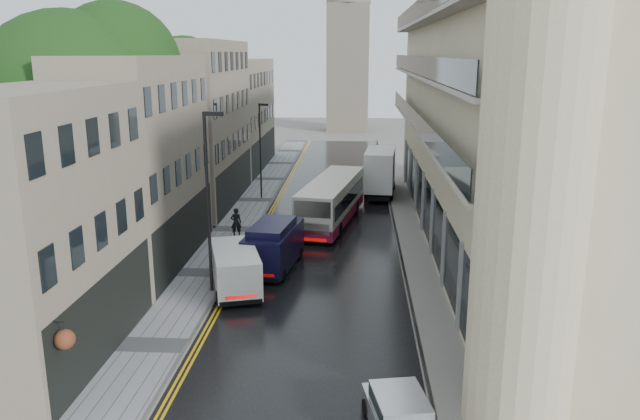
# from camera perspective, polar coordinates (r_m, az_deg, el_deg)

# --- Properties ---
(road) EXTENTS (9.00, 85.00, 0.02)m
(road) POSITION_cam_1_polar(r_m,az_deg,el_deg) (40.25, 0.44, -2.02)
(road) COLOR black
(road) RESTS_ON ground
(left_sidewalk) EXTENTS (2.70, 85.00, 0.12)m
(left_sidewalk) POSITION_cam_1_polar(r_m,az_deg,el_deg) (40.95, -7.77, -1.80)
(left_sidewalk) COLOR gray
(left_sidewalk) RESTS_ON ground
(right_sidewalk) EXTENTS (1.80, 85.00, 0.12)m
(right_sidewalk) POSITION_cam_1_polar(r_m,az_deg,el_deg) (40.33, 8.13, -2.06)
(right_sidewalk) COLOR slate
(right_sidewalk) RESTS_ON ground
(old_shop_row) EXTENTS (4.50, 56.00, 12.00)m
(old_shop_row) POSITION_cam_1_polar(r_m,az_deg,el_deg) (42.98, -12.14, 6.86)
(old_shop_row) COLOR gray
(old_shop_row) RESTS_ON ground
(modern_block) EXTENTS (8.00, 40.00, 14.00)m
(modern_block) POSITION_cam_1_polar(r_m,az_deg,el_deg) (38.25, 16.07, 7.26)
(modern_block) COLOR beige
(modern_block) RESTS_ON ground
(tree_near) EXTENTS (10.56, 10.56, 13.89)m
(tree_near) POSITION_cam_1_polar(r_m,az_deg,el_deg) (34.58, -21.53, 6.05)
(tree_near) COLOR black
(tree_near) RESTS_ON ground
(tree_far) EXTENTS (9.24, 9.24, 12.46)m
(tree_far) POSITION_cam_1_polar(r_m,az_deg,el_deg) (46.60, -14.47, 7.57)
(tree_far) COLOR black
(tree_far) RESTS_ON ground
(cream_bus) EXTENTS (4.33, 11.22, 2.99)m
(cream_bus) POSITION_cam_1_polar(r_m,az_deg,el_deg) (39.38, -1.49, -0.13)
(cream_bus) COLOR beige
(cream_bus) RESTS_ON road
(white_lorry) EXTENTS (2.84, 7.47, 3.83)m
(white_lorry) POSITION_cam_1_polar(r_m,az_deg,el_deg) (48.65, 4.23, 3.12)
(white_lorry) COLOR white
(white_lorry) RESTS_ON road
(white_van) EXTENTS (3.29, 5.13, 2.15)m
(white_van) POSITION_cam_1_polar(r_m,az_deg,el_deg) (28.85, -9.28, -6.63)
(white_van) COLOR white
(white_van) RESTS_ON road
(navy_van) EXTENTS (2.81, 5.49, 2.68)m
(navy_van) POSITION_cam_1_polar(r_m,az_deg,el_deg) (31.87, -6.81, -4.00)
(navy_van) COLOR black
(navy_van) RESTS_ON road
(pedestrian) EXTENTS (0.76, 0.60, 1.83)m
(pedestrian) POSITION_cam_1_polar(r_m,az_deg,el_deg) (38.96, -7.68, -1.14)
(pedestrian) COLOR black
(pedestrian) RESTS_ON left_sidewalk
(lamp_post_near) EXTENTS (0.98, 0.38, 8.53)m
(lamp_post_near) POSITION_cam_1_polar(r_m,az_deg,el_deg) (29.50, -10.20, 0.50)
(lamp_post_near) COLOR black
(lamp_post_near) RESTS_ON left_sidewalk
(lamp_post_far) EXTENTS (0.83, 0.51, 7.34)m
(lamp_post_far) POSITION_cam_1_polar(r_m,az_deg,el_deg) (48.83, -5.47, 5.35)
(lamp_post_far) COLOR black
(lamp_post_far) RESTS_ON left_sidewalk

